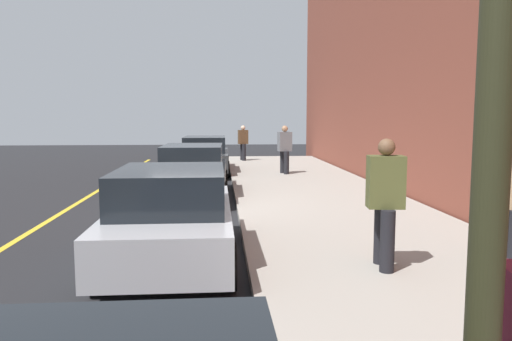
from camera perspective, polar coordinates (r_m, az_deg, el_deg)
The scene contains 9 objects.
ground_plane at distance 12.79m, azimuth -6.84°, elevation -4.11°, with size 56.00×56.00×0.00m, color black.
sidewalk at distance 13.04m, azimuth 7.82°, elevation -3.59°, with size 28.00×4.60×0.15m, color #A39E93.
lane_stripe_centre at distance 13.33m, azimuth -20.75°, elevation -4.04°, with size 28.00×0.14×0.01m, color gold.
parked_car_silver at distance 7.79m, azimuth -9.70°, elevation -5.22°, with size 4.31×1.92×1.51m.
parked_car_black at distance 13.95m, azimuth -7.27°, elevation -0.11°, with size 4.52×1.96×1.51m.
parked_car_charcoal at distance 19.74m, azimuth -5.91°, elevation 1.78°, with size 4.71×1.93×1.51m.
pedestrian_brown_coat at distance 24.16m, azimuth -1.51°, elevation 3.35°, with size 0.56×0.51×1.71m.
pedestrian_olive_coat at distance 7.17m, azimuth 14.75°, elevation -3.28°, with size 0.61×0.53×1.84m.
pedestrian_grey_coat at distance 18.56m, azimuth 3.34°, elevation 2.62°, with size 0.59×0.55×1.81m.
Camera 1 is at (-12.57, -0.61, 2.30)m, focal length 34.48 mm.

